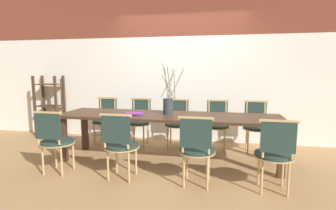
{
  "coord_description": "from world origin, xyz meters",
  "views": [
    {
      "loc": [
        0.78,
        -3.83,
        1.4
      ],
      "look_at": [
        0.0,
        0.0,
        0.88
      ],
      "focal_mm": 28.0,
      "sensor_mm": 36.0,
      "label": 1
    }
  ],
  "objects_px": {
    "vase_centerpiece": "(168,105)",
    "shelving_rack": "(50,106)",
    "chair_far_center": "(177,121)",
    "book_stack": "(134,114)",
    "dining_table": "(168,120)",
    "chair_near_center": "(197,147)"
  },
  "relations": [
    {
      "from": "chair_near_center",
      "to": "chair_far_center",
      "type": "relative_size",
      "value": 1.0
    },
    {
      "from": "vase_centerpiece",
      "to": "dining_table",
      "type": "bearing_deg",
      "value": -79.15
    },
    {
      "from": "shelving_rack",
      "to": "dining_table",
      "type": "bearing_deg",
      "value": -21.24
    },
    {
      "from": "dining_table",
      "to": "chair_near_center",
      "type": "bearing_deg",
      "value": -56.84
    },
    {
      "from": "dining_table",
      "to": "vase_centerpiece",
      "type": "bearing_deg",
      "value": 100.85
    },
    {
      "from": "book_stack",
      "to": "shelving_rack",
      "type": "xyz_separation_m",
      "value": [
        -2.31,
        1.21,
        -0.11
      ]
    },
    {
      "from": "vase_centerpiece",
      "to": "book_stack",
      "type": "xyz_separation_m",
      "value": [
        -0.48,
        -0.19,
        -0.12
      ]
    },
    {
      "from": "vase_centerpiece",
      "to": "book_stack",
      "type": "bearing_deg",
      "value": -158.06
    },
    {
      "from": "dining_table",
      "to": "book_stack",
      "type": "relative_size",
      "value": 12.08
    },
    {
      "from": "vase_centerpiece",
      "to": "shelving_rack",
      "type": "bearing_deg",
      "value": 159.99
    },
    {
      "from": "chair_near_center",
      "to": "vase_centerpiece",
      "type": "relative_size",
      "value": 1.12
    },
    {
      "from": "chair_far_center",
      "to": "shelving_rack",
      "type": "bearing_deg",
      "value": -6.26
    },
    {
      "from": "vase_centerpiece",
      "to": "shelving_rack",
      "type": "distance_m",
      "value": 2.98
    },
    {
      "from": "chair_near_center",
      "to": "chair_far_center",
      "type": "xyz_separation_m",
      "value": [
        -0.5,
        1.56,
        0.0
      ]
    },
    {
      "from": "chair_far_center",
      "to": "book_stack",
      "type": "xyz_separation_m",
      "value": [
        -0.51,
        -0.9,
        0.27
      ]
    },
    {
      "from": "chair_far_center",
      "to": "vase_centerpiece",
      "type": "height_order",
      "value": "vase_centerpiece"
    },
    {
      "from": "dining_table",
      "to": "shelving_rack",
      "type": "distance_m",
      "value": 3.01
    },
    {
      "from": "chair_near_center",
      "to": "chair_far_center",
      "type": "bearing_deg",
      "value": 107.64
    },
    {
      "from": "chair_far_center",
      "to": "chair_near_center",
      "type": "bearing_deg",
      "value": 107.64
    },
    {
      "from": "chair_near_center",
      "to": "vase_centerpiece",
      "type": "bearing_deg",
      "value": 121.53
    },
    {
      "from": "book_stack",
      "to": "dining_table",
      "type": "bearing_deg",
      "value": 13.62
    },
    {
      "from": "dining_table",
      "to": "chair_near_center",
      "type": "relative_size",
      "value": 3.84
    }
  ]
}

